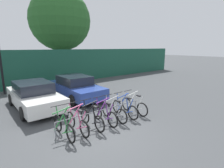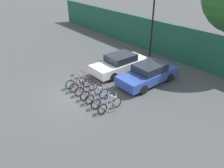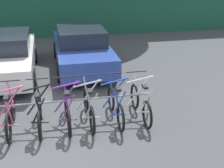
# 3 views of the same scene
# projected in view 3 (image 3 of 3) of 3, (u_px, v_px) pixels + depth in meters

# --- Properties ---
(ground_plane) EXTENTS (120.00, 120.00, 0.00)m
(ground_plane) POSITION_uv_depth(u_px,v_px,m) (36.00, 140.00, 6.77)
(ground_plane) COLOR #424447
(hoarding_wall) EXTENTS (36.00, 0.16, 2.93)m
(hoarding_wall) POSITION_uv_depth(u_px,v_px,m) (36.00, 7.00, 14.82)
(hoarding_wall) COLOR #19513D
(hoarding_wall) RESTS_ON ground
(bike_rack) EXTENTS (4.12, 0.04, 0.57)m
(bike_rack) POSITION_uv_depth(u_px,v_px,m) (66.00, 103.00, 7.33)
(bike_rack) COLOR gray
(bike_rack) RESTS_ON ground
(bicycle_pink) EXTENTS (0.68, 1.71, 1.05)m
(bicycle_pink) POSITION_uv_depth(u_px,v_px,m) (10.00, 115.00, 7.00)
(bicycle_pink) COLOR black
(bicycle_pink) RESTS_ON ground
(bicycle_black) EXTENTS (0.68, 1.71, 1.05)m
(bicycle_black) POSITION_uv_depth(u_px,v_px,m) (39.00, 113.00, 7.12)
(bicycle_black) COLOR black
(bicycle_black) RESTS_ON ground
(bicycle_purple) EXTENTS (0.68, 1.71, 1.05)m
(bicycle_purple) POSITION_uv_depth(u_px,v_px,m) (67.00, 110.00, 7.24)
(bicycle_purple) COLOR black
(bicycle_purple) RESTS_ON ground
(bicycle_silver) EXTENTS (0.68, 1.71, 1.05)m
(bicycle_silver) POSITION_uv_depth(u_px,v_px,m) (89.00, 108.00, 7.34)
(bicycle_silver) COLOR black
(bicycle_silver) RESTS_ON ground
(bicycle_blue) EXTENTS (0.68, 1.71, 1.05)m
(bicycle_blue) POSITION_uv_depth(u_px,v_px,m) (116.00, 106.00, 7.46)
(bicycle_blue) COLOR black
(bicycle_blue) RESTS_ON ground
(bicycle_white) EXTENTS (0.68, 1.71, 1.05)m
(bicycle_white) POSITION_uv_depth(u_px,v_px,m) (141.00, 103.00, 7.58)
(bicycle_white) COLOR black
(bicycle_white) RESTS_ON ground
(car_white) EXTENTS (1.91, 4.49, 1.40)m
(car_white) POSITION_uv_depth(u_px,v_px,m) (5.00, 56.00, 10.19)
(car_white) COLOR silver
(car_white) RESTS_ON ground
(car_blue) EXTENTS (1.91, 4.51, 1.40)m
(car_blue) POSITION_uv_depth(u_px,v_px,m) (82.00, 48.00, 11.03)
(car_blue) COLOR #2D479E
(car_blue) RESTS_ON ground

